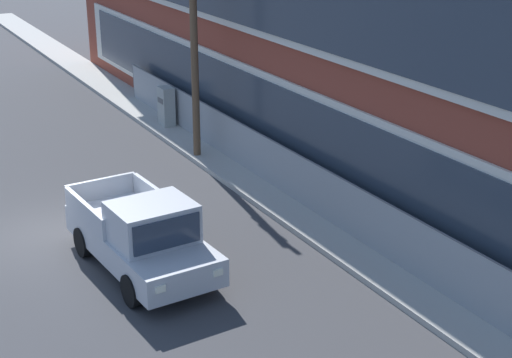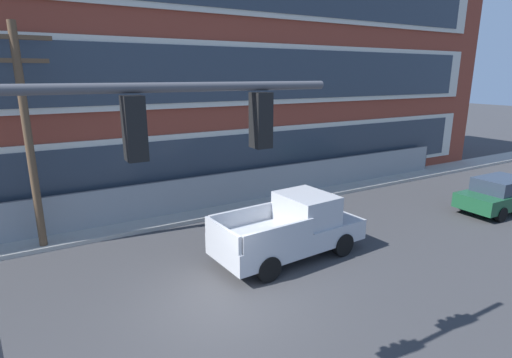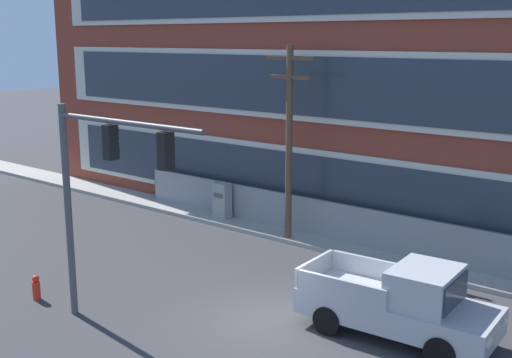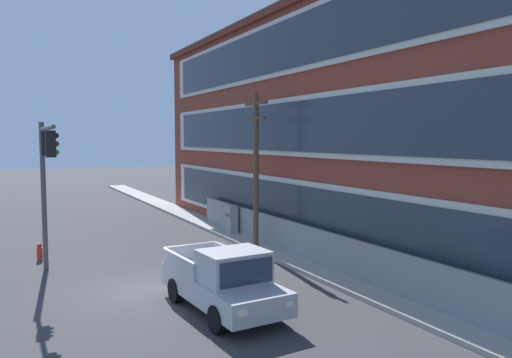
# 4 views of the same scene
# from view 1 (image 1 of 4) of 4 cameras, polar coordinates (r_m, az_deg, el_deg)

# --- Properties ---
(ground_plane) EXTENTS (160.00, 160.00, 0.00)m
(ground_plane) POSITION_cam_1_polar(r_m,az_deg,el_deg) (22.80, -15.04, -3.98)
(ground_plane) COLOR #38383A
(sidewalk_building_side) EXTENTS (80.00, 1.72, 0.16)m
(sidewalk_building_side) POSITION_cam_1_polar(r_m,az_deg,el_deg) (25.09, 0.57, -0.71)
(sidewalk_building_side) COLOR #9E9B93
(sidewalk_building_side) RESTS_ON ground
(chain_link_fence) EXTENTS (30.27, 0.06, 1.67)m
(chain_link_fence) POSITION_cam_1_polar(r_m,az_deg,el_deg) (22.92, 4.40, -0.83)
(chain_link_fence) COLOR gray
(chain_link_fence) RESTS_ON ground
(pickup_truck_silver) EXTENTS (5.37, 2.45, 2.07)m
(pickup_truck_silver) POSITION_cam_1_polar(r_m,az_deg,el_deg) (19.85, -8.22, -4.18)
(pickup_truck_silver) COLOR #B2B5BA
(pickup_truck_silver) RESTS_ON ground
(utility_pole_near_corner) EXTENTS (2.14, 0.26, 7.60)m
(utility_pole_near_corner) POSITION_cam_1_polar(r_m,az_deg,el_deg) (27.06, -4.52, 9.90)
(utility_pole_near_corner) COLOR brown
(utility_pole_near_corner) RESTS_ON ground
(electrical_cabinet) EXTENTS (0.73, 0.50, 1.70)m
(electrical_cabinet) POSITION_cam_1_polar(r_m,az_deg,el_deg) (31.51, -6.54, 5.15)
(electrical_cabinet) COLOR #939993
(electrical_cabinet) RESTS_ON ground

